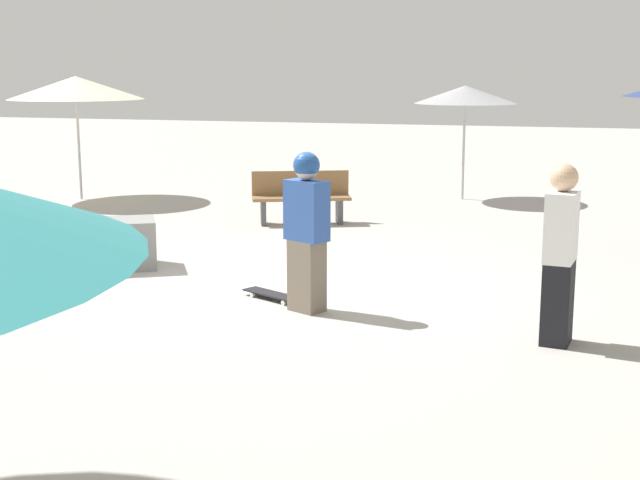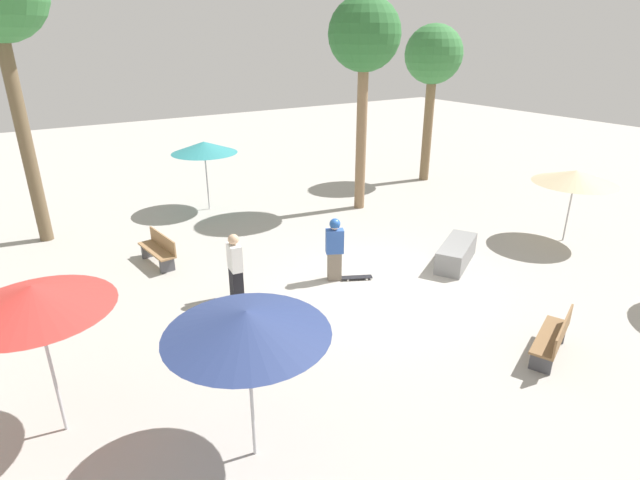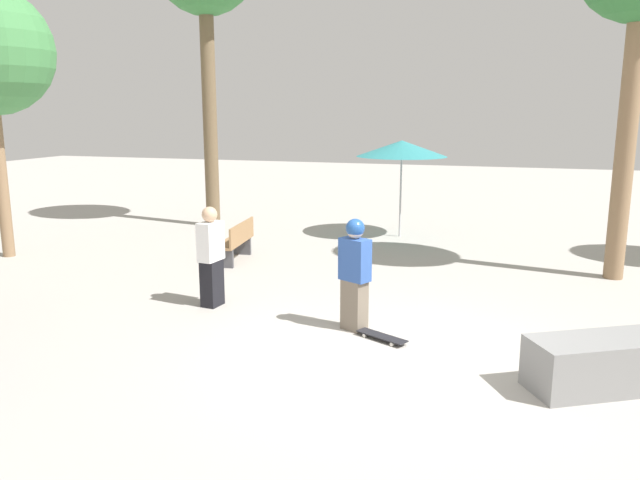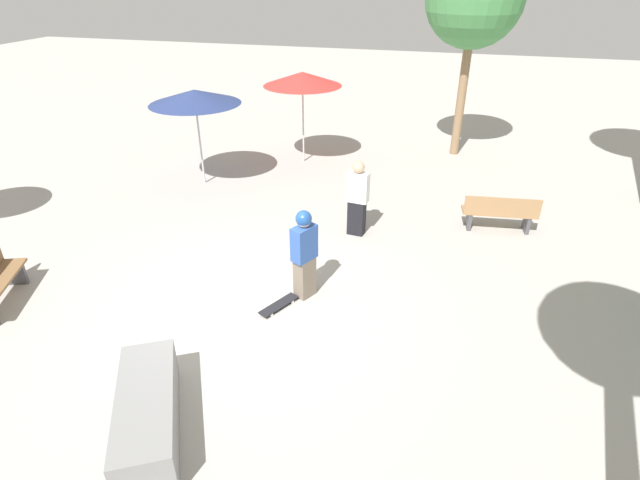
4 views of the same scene
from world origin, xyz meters
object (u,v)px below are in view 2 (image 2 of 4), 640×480
Objects in this scene: palm_tree_right at (364,39)px; bystander_watching at (235,267)px; concrete_ledge at (456,253)px; skateboard at (357,277)px; shade_umbrella_red at (34,297)px; shade_umbrella_teal at (204,147)px; shade_umbrella_tan at (575,177)px; shade_umbrella_navy at (247,323)px; bench_far at (159,250)px; bench_near at (553,338)px; skater_main at (335,247)px; palm_tree_center_right at (433,58)px.

palm_tree_right is 9.17m from bystander_watching.
concrete_ledge is 6.14m from bystander_watching.
skateboard is at bearing 166.43° from concrete_ledge.
shade_umbrella_teal is at bearing 56.82° from shade_umbrella_red.
palm_tree_right is (-3.38, 6.01, 3.75)m from shade_umbrella_tan.
shade_umbrella_navy is at bearing -42.11° from shade_umbrella_red.
bench_near is at bearing -155.49° from bench_far.
shade_umbrella_tan is at bearing 15.85° from skateboard.
bench_near is 0.98× the size of bystander_watching.
skateboard is at bearing 13.62° from shade_umbrella_red.
skater_main is 7.70m from palm_tree_right.
bystander_watching is at bearing -166.93° from skateboard.
skater_main is 3.59m from concrete_ledge.
bench_far is 12.22m from shade_umbrella_tan.
shade_umbrella_navy is (-7.71, -3.15, 2.00)m from concrete_ledge.
shade_umbrella_teal reaches higher than concrete_ledge.
shade_umbrella_red is at bearing -174.13° from concrete_ledge.
bystander_watching is (0.97, -3.01, 0.41)m from bench_far.
bystander_watching is (-1.92, -6.76, -1.43)m from shade_umbrella_teal.
shade_umbrella_tan is 0.38× the size of palm_tree_center_right.
concrete_ledge is at bearing 13.06° from skateboard.
palm_tree_right is (10.76, 6.41, 3.35)m from shade_umbrella_red.
skater_main is at bearing 44.01° from shade_umbrella_navy.
bench_far is 0.66× the size of shade_umbrella_teal.
shade_umbrella_teal is (3.69, 11.34, -0.05)m from shade_umbrella_navy.
concrete_ledge is 10.32m from shade_umbrella_red.
shade_umbrella_red reaches higher than concrete_ledge.
shade_umbrella_red reaches higher than shade_umbrella_teal.
skateboard is 0.13× the size of palm_tree_center_right.
skateboard is 6.56m from shade_umbrella_navy.
shade_umbrella_red is at bearing -136.07° from skater_main.
bench_far is at bearing 162.61° from skater_main.
shade_umbrella_red is 12.96m from palm_tree_right.
palm_tree_center_right reaches higher than bystander_watching.
shade_umbrella_red is 3.15m from shade_umbrella_navy.
bystander_watching is (4.11, 2.47, -1.58)m from shade_umbrella_red.
shade_umbrella_red is at bearing -139.75° from skateboard.
bystander_watching is at bearing -162.32° from skater_main.
shade_umbrella_navy reaches higher than bench_far.
shade_umbrella_tan reaches higher than bench_far.
shade_umbrella_tan is 8.22m from palm_tree_center_right.
bench_near is 11.12m from palm_tree_right.
palm_tree_center_right is (8.31, 6.20, 4.97)m from skateboard.
shade_umbrella_teal reaches higher than bench_far.
shade_umbrella_tan is at bearing -100.04° from palm_tree_center_right.
skateboard is 0.32× the size of shade_umbrella_navy.
shade_umbrella_teal is at bearing -44.71° from bench_far.
palm_tree_right is 1.12× the size of palm_tree_center_right.
palm_tree_center_right is at bearing 79.96° from shade_umbrella_tan.
skateboard is 4.94m from bench_near.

